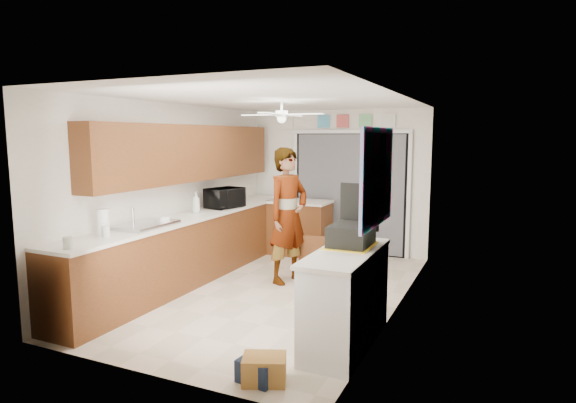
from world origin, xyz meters
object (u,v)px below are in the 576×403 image
(microwave, at_px, (225,198))
(navy_crate, at_px, (259,370))
(soap_bottle, at_px, (196,202))
(dog, at_px, (338,269))
(man, at_px, (288,216))
(paper_towel_roll, at_px, (103,222))
(suitcase, at_px, (351,235))
(cardboard_box, at_px, (264,369))
(cup, at_px, (165,221))

(microwave, bearing_deg, navy_crate, -131.18)
(soap_bottle, bearing_deg, dog, 12.23)
(man, bearing_deg, paper_towel_roll, 168.16)
(soap_bottle, xyz_separation_m, navy_crate, (2.26, -2.36, -1.00))
(dog, bearing_deg, microwave, -166.99)
(paper_towel_roll, bearing_deg, man, 57.12)
(soap_bottle, distance_m, paper_towel_roll, 1.77)
(suitcase, xyz_separation_m, cardboard_box, (-0.36, -1.23, -0.94))
(man, relative_size, dog, 3.31)
(soap_bottle, height_order, navy_crate, soap_bottle)
(microwave, bearing_deg, suitcase, -111.07)
(cup, bearing_deg, cardboard_box, -33.32)
(paper_towel_roll, height_order, man, man)
(navy_crate, xyz_separation_m, man, (-0.93, 2.65, 0.85))
(cup, relative_size, man, 0.07)
(cup, bearing_deg, navy_crate, -34.01)
(soap_bottle, xyz_separation_m, dog, (2.03, 0.44, -0.87))
(man, bearing_deg, dog, -56.89)
(microwave, height_order, dog, microwave)
(microwave, height_order, cardboard_box, microwave)
(soap_bottle, bearing_deg, cup, -77.76)
(microwave, bearing_deg, soap_bottle, -178.72)
(microwave, relative_size, cup, 4.18)
(cardboard_box, height_order, dog, dog)
(man, height_order, dog, man)
(soap_bottle, bearing_deg, man, 12.32)
(microwave, distance_m, dog, 2.10)
(navy_crate, bearing_deg, microwave, 125.96)
(microwave, height_order, navy_crate, microwave)
(paper_towel_roll, xyz_separation_m, cardboard_box, (2.32, -0.59, -0.98))
(suitcase, relative_size, cardboard_box, 1.42)
(microwave, xyz_separation_m, man, (1.21, -0.30, -0.15))
(suitcase, height_order, dog, suitcase)
(cardboard_box, relative_size, dog, 0.63)
(cardboard_box, bearing_deg, suitcase, 73.63)
(microwave, relative_size, suitcase, 1.09)
(navy_crate, height_order, man, man)
(man, xyz_separation_m, dog, (0.69, 0.15, -0.72))
(cup, xyz_separation_m, cardboard_box, (2.10, -1.38, -0.88))
(cup, height_order, suitcase, suitcase)
(navy_crate, bearing_deg, man, 109.27)
(microwave, height_order, suitcase, microwave)
(soap_bottle, relative_size, paper_towel_roll, 1.02)
(paper_towel_roll, distance_m, dog, 3.12)
(microwave, distance_m, paper_towel_roll, 2.36)
(paper_towel_roll, height_order, cardboard_box, paper_towel_roll)
(microwave, xyz_separation_m, cup, (0.09, -1.57, -0.10))
(soap_bottle, xyz_separation_m, cup, (0.21, -0.98, -0.10))
(soap_bottle, relative_size, cup, 2.26)
(paper_towel_roll, distance_m, suitcase, 2.75)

